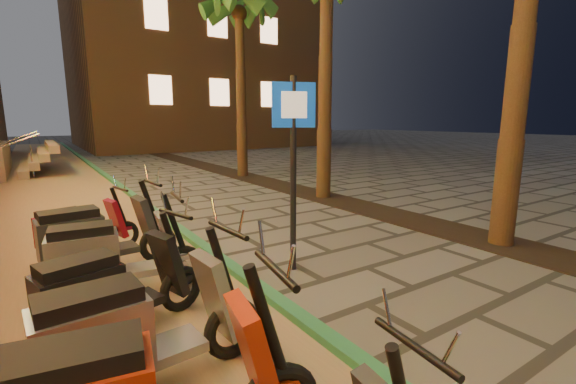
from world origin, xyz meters
TOP-DOWN VIEW (x-y plane):
  - ground at (0.00, 0.00)m, footprint 120.00×120.00m
  - parking_strip at (-2.60, 10.00)m, footprint 3.40×60.00m
  - green_curb at (-0.90, 10.00)m, footprint 0.18×60.00m
  - planting_strip at (3.60, 5.00)m, footprint 1.20×40.00m
  - palm_d at (3.60, 12.00)m, footprint 2.97×3.02m
  - pedestrian_sign at (-0.12, 3.06)m, footprint 0.58×0.24m
  - scooter_6 at (-2.64, 1.55)m, footprint 1.82×0.64m
  - scooter_7 at (-2.66, 2.53)m, footprint 1.69×0.86m
  - scooter_8 at (-2.49, 3.48)m, footprint 1.79×0.68m
  - scooter_9 at (-2.55, 4.36)m, footprint 1.85×0.68m
  - scooter_10 at (-2.68, 5.26)m, footprint 1.53×0.72m

SIDE VIEW (x-z plane):
  - ground at x=0.00m, z-range 0.00..0.00m
  - parking_strip at x=-2.60m, z-range 0.00..0.01m
  - planting_strip at x=3.60m, z-range 0.00..0.02m
  - green_curb at x=-0.90m, z-range 0.00..0.10m
  - scooter_10 at x=-2.68m, z-range -0.07..1.01m
  - scooter_7 at x=-2.66m, z-range -0.08..1.12m
  - scooter_8 at x=-2.49m, z-range -0.08..1.17m
  - scooter_6 at x=-2.64m, z-range -0.08..1.20m
  - scooter_9 at x=-2.55m, z-range -0.09..1.21m
  - pedestrian_sign at x=-0.12m, z-range 0.40..3.14m
  - palm_d at x=3.60m, z-range 2.36..9.53m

